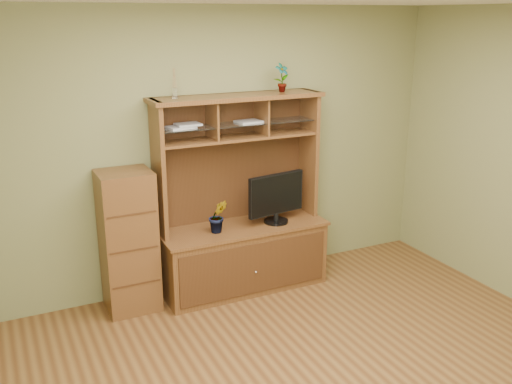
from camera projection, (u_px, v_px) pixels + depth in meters
room at (342, 209)px, 3.83m from camera, size 4.54×4.04×2.74m
media_hutch at (242, 237)px, 5.58m from camera, size 1.66×0.61×1.90m
monitor at (276, 197)px, 5.53m from camera, size 0.62×0.24×0.49m
orchid_plant at (218, 216)px, 5.31m from camera, size 0.20×0.17×0.32m
top_plant at (282, 78)px, 5.39m from camera, size 0.16×0.12×0.27m
reed_diffuser at (175, 87)px, 4.96m from camera, size 0.05×0.05×0.26m
magazines at (206, 124)px, 5.18m from camera, size 0.93×0.22×0.04m
side_cabinet at (128, 242)px, 5.12m from camera, size 0.47×0.43×1.31m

